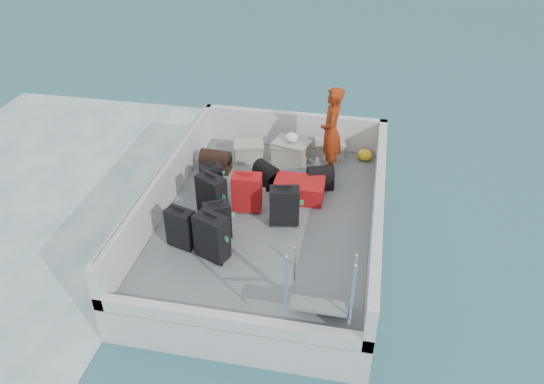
{
  "coord_description": "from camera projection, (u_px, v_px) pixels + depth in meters",
  "views": [
    {
      "loc": [
        1.44,
        -6.83,
        5.74
      ],
      "look_at": [
        0.05,
        0.12,
        1.0
      ],
      "focal_mm": 35.0,
      "sensor_mm": 36.0,
      "label": 1
    }
  ],
  "objects": [
    {
      "name": "ground",
      "position": [
        268.0,
        244.0,
        8.99
      ],
      "size": [
        160.0,
        160.0,
        0.0
      ],
      "primitive_type": "plane",
      "color": "#184F56",
      "rests_on": "ground"
    },
    {
      "name": "wake_foam",
      "position": [
        14.0,
        212.0,
        9.78
      ],
      "size": [
        10.0,
        10.0,
        0.0
      ],
      "primitive_type": "plane",
      "color": "white",
      "rests_on": "ground"
    },
    {
      "name": "ferry_hull",
      "position": [
        268.0,
        230.0,
        8.83
      ],
      "size": [
        3.6,
        5.0,
        0.6
      ],
      "primitive_type": "cube",
      "color": "silver",
      "rests_on": "ground"
    },
    {
      "name": "deck",
      "position": [
        268.0,
        215.0,
        8.66
      ],
      "size": [
        3.3,
        4.7,
        0.02
      ],
      "primitive_type": "cube",
      "color": "slate",
      "rests_on": "ferry_hull"
    },
    {
      "name": "deck_fittings",
      "position": [
        286.0,
        210.0,
        8.13
      ],
      "size": [
        3.6,
        5.0,
        0.9
      ],
      "color": "silver",
      "rests_on": "deck"
    },
    {
      "name": "suitcase_0",
      "position": [
        181.0,
        228.0,
        7.83
      ],
      "size": [
        0.46,
        0.34,
        0.64
      ],
      "primitive_type": "cube",
      "rotation": [
        0.0,
        0.0,
        -0.29
      ],
      "color": "black",
      "rests_on": "deck"
    },
    {
      "name": "suitcase_1",
      "position": [
        212.0,
        196.0,
        8.5
      ],
      "size": [
        0.54,
        0.45,
        0.69
      ],
      "primitive_type": "cube",
      "rotation": [
        0.0,
        0.0,
        -0.49
      ],
      "color": "black",
      "rests_on": "deck"
    },
    {
      "name": "suitcase_2",
      "position": [
        212.0,
        179.0,
        9.1
      ],
      "size": [
        0.4,
        0.35,
        0.5
      ],
      "primitive_type": "cube",
      "rotation": [
        0.0,
        0.0,
        0.55
      ],
      "color": "black",
      "rests_on": "deck"
    },
    {
      "name": "suitcase_3",
      "position": [
        212.0,
        237.0,
        7.59
      ],
      "size": [
        0.55,
        0.44,
        0.72
      ],
      "primitive_type": "cube",
      "rotation": [
        0.0,
        0.0,
        -0.4
      ],
      "color": "black",
      "rests_on": "deck"
    },
    {
      "name": "suitcase_4",
      "position": [
        217.0,
        221.0,
        8.01
      ],
      "size": [
        0.47,
        0.39,
        0.61
      ],
      "primitive_type": "cube",
      "rotation": [
        0.0,
        0.0,
        0.44
      ],
      "color": "black",
      "rests_on": "deck"
    },
    {
      "name": "suitcase_5",
      "position": [
        247.0,
        193.0,
        8.6
      ],
      "size": [
        0.5,
        0.33,
        0.66
      ],
      "primitive_type": "cube",
      "rotation": [
        0.0,
        0.0,
        0.1
      ],
      "color": "#AE0D18",
      "rests_on": "deck"
    },
    {
      "name": "suitcase_7",
      "position": [
        284.0,
        206.0,
        8.29
      ],
      "size": [
        0.5,
        0.35,
        0.65
      ],
      "primitive_type": "cube",
      "rotation": [
        0.0,
        0.0,
        0.19
      ],
      "color": "black",
      "rests_on": "deck"
    },
    {
      "name": "suitcase_8",
      "position": [
        299.0,
        189.0,
        8.98
      ],
      "size": [
        0.84,
        0.55,
        0.33
      ],
      "primitive_type": "cube",
      "rotation": [
        0.0,
        0.0,
        1.58
      ],
      "color": "#AE0D18",
      "rests_on": "deck"
    },
    {
      "name": "duffel_0",
      "position": [
        216.0,
        163.0,
        9.72
      ],
      "size": [
        0.56,
        0.33,
        0.32
      ],
      "primitive_type": null,
      "rotation": [
        0.0,
        0.0,
        -0.05
      ],
      "color": "black",
      "rests_on": "deck"
    },
    {
      "name": "duffel_1",
      "position": [
        266.0,
        176.0,
        9.34
      ],
      "size": [
        0.53,
        0.51,
        0.32
      ],
      "primitive_type": null,
      "rotation": [
        0.0,
        0.0,
        -0.7
      ],
      "color": "black",
      "rests_on": "deck"
    },
    {
      "name": "duffel_2",
      "position": [
        320.0,
        179.0,
        9.25
      ],
      "size": [
        0.52,
        0.42,
        0.32
      ],
      "primitive_type": null,
      "rotation": [
        0.0,
        0.0,
        0.29
      ],
      "color": "black",
      "rests_on": "deck"
    },
    {
      "name": "crate_0",
      "position": [
        249.0,
        152.0,
        10.06
      ],
      "size": [
        0.59,
        0.48,
        0.31
      ],
      "primitive_type": "cube",
      "rotation": [
        0.0,
        0.0,
        0.26
      ],
      "color": "#ABA695",
      "rests_on": "deck"
    },
    {
      "name": "crate_1",
      "position": [
        287.0,
        153.0,
        10.02
      ],
      "size": [
        0.57,
        0.43,
        0.32
      ],
      "primitive_type": "cube",
      "rotation": [
        0.0,
        0.0,
        -0.11
      ],
      "color": "#ABA695",
      "rests_on": "deck"
    },
    {
      "name": "crate_2",
      "position": [
        291.0,
        152.0,
        10.01
      ],
      "size": [
        0.71,
        0.57,
        0.38
      ],
      "primitive_type": "cube",
      "rotation": [
        0.0,
        0.0,
        -0.26
      ],
      "color": "#ABA695",
      "rests_on": "deck"
    },
    {
      "name": "crate_3",
      "position": [
        329.0,
        150.0,
        10.13
      ],
      "size": [
        0.58,
        0.45,
        0.32
      ],
      "primitive_type": "cube",
      "rotation": [
        0.0,
        0.0,
        0.17
      ],
      "color": "#ABA695",
      "rests_on": "deck"
    },
    {
      "name": "yellow_bag",
      "position": [
        365.0,
        155.0,
        10.07
      ],
      "size": [
        0.28,
        0.26,
        0.22
      ],
      "primitive_type": "ellipsoid",
      "color": "yellow",
      "rests_on": "deck"
    },
    {
      "name": "white_bag",
      "position": [
        292.0,
        139.0,
        9.86
      ],
      "size": [
        0.24,
        0.24,
        0.18
      ],
      "primitive_type": "ellipsoid",
      "color": "white",
      "rests_on": "crate_2"
    },
    {
      "name": "passenger",
      "position": [
        331.0,
        132.0,
        9.33
      ],
      "size": [
        0.44,
        0.64,
        1.64
      ],
      "primitive_type": "imported",
      "rotation": [
        0.0,
        0.0,
        -1.49
      ],
      "color": "#C63C12",
      "rests_on": "deck"
    }
  ]
}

